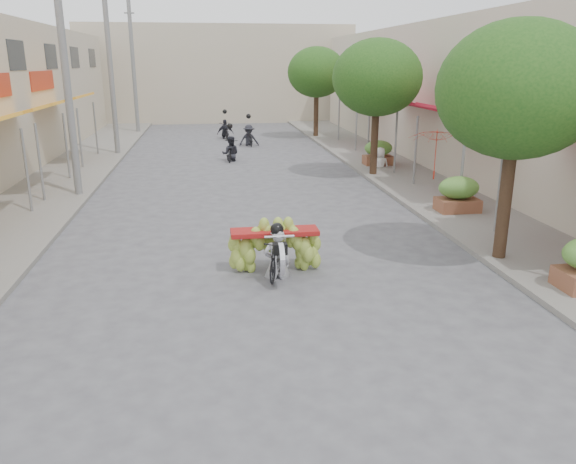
# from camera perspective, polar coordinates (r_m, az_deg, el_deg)

# --- Properties ---
(ground) EXTENTS (120.00, 120.00, 0.00)m
(ground) POSITION_cam_1_polar(r_m,az_deg,el_deg) (8.51, 0.13, -13.90)
(ground) COLOR #59595E
(ground) RESTS_ON ground
(sidewalk_left) EXTENTS (4.00, 60.00, 0.12)m
(sidewalk_left) POSITION_cam_1_polar(r_m,az_deg,el_deg) (23.41, -22.82, 4.98)
(sidewalk_left) COLOR gray
(sidewalk_left) RESTS_ON ground
(sidewalk_right) EXTENTS (4.00, 60.00, 0.12)m
(sidewalk_right) POSITION_cam_1_polar(r_m,az_deg,el_deg) (24.04, 11.62, 6.24)
(sidewalk_right) COLOR gray
(sidewalk_right) RESTS_ON ground
(shophouse_row_right) EXTENTS (9.77, 40.00, 6.00)m
(shophouse_row_right) POSITION_cam_1_polar(r_m,az_deg,el_deg) (24.96, 23.94, 12.36)
(shophouse_row_right) COLOR beige
(shophouse_row_right) RESTS_ON ground
(far_building) EXTENTS (20.00, 6.00, 7.00)m
(far_building) POSITION_cam_1_polar(r_m,az_deg,el_deg) (45.26, -7.11, 15.67)
(far_building) COLOR #BEAF96
(far_building) RESTS_ON ground
(utility_pole_mid) EXTENTS (0.60, 0.24, 8.00)m
(utility_pole_mid) POSITION_cam_1_polar(r_m,az_deg,el_deg) (19.72, -21.65, 14.78)
(utility_pole_mid) COLOR slate
(utility_pole_mid) RESTS_ON ground
(utility_pole_far) EXTENTS (0.60, 0.24, 8.00)m
(utility_pole_far) POSITION_cam_1_polar(r_m,az_deg,el_deg) (28.57, -17.58, 15.47)
(utility_pole_far) COLOR slate
(utility_pole_far) RESTS_ON ground
(utility_pole_back) EXTENTS (0.60, 0.24, 8.00)m
(utility_pole_back) POSITION_cam_1_polar(r_m,az_deg,el_deg) (37.49, -15.43, 15.79)
(utility_pole_back) COLOR slate
(utility_pole_back) RESTS_ON ground
(street_tree_near) EXTENTS (3.40, 3.40, 5.25)m
(street_tree_near) POSITION_cam_1_polar(r_m,az_deg,el_deg) (12.97, 22.31, 13.14)
(street_tree_near) COLOR #3A2719
(street_tree_near) RESTS_ON ground
(street_tree_mid) EXTENTS (3.40, 3.40, 5.25)m
(street_tree_mid) POSITION_cam_1_polar(r_m,az_deg,el_deg) (22.20, 9.05, 15.20)
(street_tree_mid) COLOR #3A2719
(street_tree_mid) RESTS_ON ground
(street_tree_far) EXTENTS (3.40, 3.40, 5.25)m
(street_tree_far) POSITION_cam_1_polar(r_m,az_deg,el_deg) (33.86, 2.92, 15.88)
(street_tree_far) COLOR #3A2719
(street_tree_far) RESTS_ON ground
(produce_crate_mid) EXTENTS (1.20, 0.88, 1.16)m
(produce_crate_mid) POSITION_cam_1_polar(r_m,az_deg,el_deg) (17.26, 16.94, 3.96)
(produce_crate_mid) COLOR brown
(produce_crate_mid) RESTS_ON ground
(produce_crate_far) EXTENTS (1.20, 0.88, 1.16)m
(produce_crate_far) POSITION_cam_1_polar(r_m,az_deg,el_deg) (24.61, 9.16, 8.15)
(produce_crate_far) COLOR brown
(produce_crate_far) RESTS_ON ground
(banana_motorbike) EXTENTS (2.20, 1.75, 1.99)m
(banana_motorbike) POSITION_cam_1_polar(r_m,az_deg,el_deg) (11.86, -1.25, -1.18)
(banana_motorbike) COLOR black
(banana_motorbike) RESTS_ON ground
(market_umbrella) EXTENTS (1.79, 1.79, 1.58)m
(market_umbrella) POSITION_cam_1_polar(r_m,az_deg,el_deg) (18.11, 15.00, 10.09)
(market_umbrella) COLOR red
(market_umbrella) RESTS_ON ground
(pedestrian) EXTENTS (0.82, 0.51, 1.64)m
(pedestrian) POSITION_cam_1_polar(r_m,az_deg,el_deg) (24.08, 9.38, 8.50)
(pedestrian) COLOR white
(pedestrian) RESTS_ON ground
(bg_motorbike_a) EXTENTS (0.85, 1.64, 1.95)m
(bg_motorbike_a) POSITION_cam_1_polar(r_m,az_deg,el_deg) (26.09, -5.88, 8.84)
(bg_motorbike_a) COLOR black
(bg_motorbike_a) RESTS_ON ground
(bg_motorbike_b) EXTENTS (1.12, 1.76, 1.95)m
(bg_motorbike_b) POSITION_cam_1_polar(r_m,az_deg,el_deg) (30.80, -4.01, 10.29)
(bg_motorbike_b) COLOR black
(bg_motorbike_b) RESTS_ON ground
(bg_motorbike_c) EXTENTS (1.02, 1.64, 1.95)m
(bg_motorbike_c) POSITION_cam_1_polar(r_m,az_deg,el_deg) (33.90, -6.40, 10.75)
(bg_motorbike_c) COLOR black
(bg_motorbike_c) RESTS_ON ground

